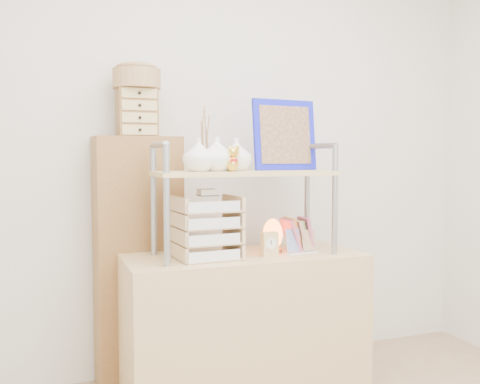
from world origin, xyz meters
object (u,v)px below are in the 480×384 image
object	(u,v)px
cabinet	(138,262)
letter_tray	(208,231)
salt_lamp	(272,235)
desk	(244,327)

from	to	relation	value
cabinet	letter_tray	distance (m)	0.53
letter_tray	salt_lamp	size ratio (longest dim) A/B	1.93
salt_lamp	cabinet	bearing A→B (deg)	150.65
cabinet	letter_tray	world-z (taller)	cabinet
desk	salt_lamp	distance (m)	0.49
cabinet	salt_lamp	size ratio (longest dim) A/B	7.70
desk	letter_tray	distance (m)	0.55
desk	letter_tray	size ratio (longest dim) A/B	3.54
cabinet	letter_tray	size ratio (longest dim) A/B	3.99
desk	cabinet	size ratio (longest dim) A/B	0.89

